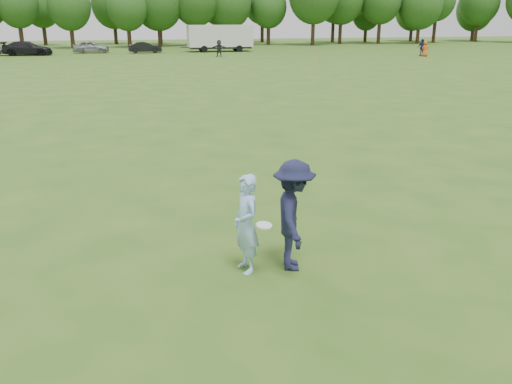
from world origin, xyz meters
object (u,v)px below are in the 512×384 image
player_far_d (219,48)px  car_e (91,47)px  defender (294,215)px  thrower (246,224)px  car_d (27,48)px  field_cone (317,57)px  player_far_b (422,47)px  player_far_c (425,49)px  cargo_trailer (220,37)px  car_f (145,47)px

player_far_d → car_e: (-13.89, 9.76, -0.18)m
defender → thrower: bearing=99.2°
defender → car_d: size_ratio=0.36×
field_cone → thrower: bearing=-111.3°
player_far_b → player_far_d: (-22.27, 4.11, -0.02)m
car_e → field_cone: car_e is taller
car_e → car_d: bearing=116.0°
player_far_c → cargo_trailer: 24.77m
player_far_b → cargo_trailer: cargo_trailer is taller
field_cone → cargo_trailer: size_ratio=0.03×
defender → cargo_trailer: size_ratio=0.22×
player_far_b → car_f: player_far_b is taller
player_far_c → car_d: bearing=-5.7°
thrower → player_far_d: player_far_d is taller
thrower → cargo_trailer: size_ratio=0.19×
player_far_d → car_d: 21.90m
player_far_b → car_e: (-36.17, 13.87, -0.20)m
thrower → defender: defender is taller
thrower → player_far_d: bearing=159.3°
player_far_d → player_far_c: bearing=-0.1°
defender → field_cone: size_ratio=6.48×
player_far_d → field_cone: player_far_d is taller
car_e → field_cone: size_ratio=14.11×
car_e → cargo_trailer: cargo_trailer is taller
cargo_trailer → car_e: bearing=176.8°
car_e → field_cone: 27.75m
car_d → car_f: 13.19m
player_far_b → car_e: player_far_b is taller
player_far_d → field_cone: (9.52, -5.12, -0.75)m
player_far_b → cargo_trailer: 24.34m
defender → car_e: bearing=19.3°
defender → cargo_trailer: cargo_trailer is taller
defender → car_d: defender is taller
player_far_c → player_far_b: bearing=-91.0°
player_far_c → player_far_d: size_ratio=0.91×
defender → car_f: (0.40, 60.39, -0.32)m
car_d → cargo_trailer: size_ratio=0.60×
player_far_d → car_f: (-7.58, 8.30, -0.25)m
car_d → car_e: 7.33m
player_far_d → car_e: 16.98m
player_far_d → car_d: size_ratio=0.33×
defender → player_far_c: bearing=-18.8°
thrower → car_d: 60.31m
car_f → field_cone: size_ratio=13.18×
player_far_d → car_d: (-20.72, 7.09, -0.12)m
thrower → car_f: (1.22, 60.33, -0.21)m
player_far_b → car_d: size_ratio=0.34×
player_far_b → car_d: (-43.00, 11.20, -0.14)m
field_cone → player_far_c: bearing=-0.4°
player_far_c → player_far_d: 22.66m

